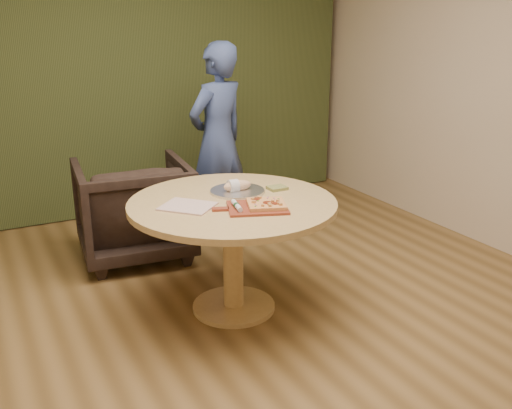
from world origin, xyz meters
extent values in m
cube|color=olive|center=(0.00, 0.00, -0.01)|extent=(5.00, 6.00, 0.02)
cube|color=beige|center=(0.00, 3.01, 1.40)|extent=(5.00, 0.02, 2.80)
cube|color=#2F3A1A|center=(0.00, 2.90, 1.40)|extent=(4.80, 0.14, 2.78)
cylinder|color=tan|center=(0.12, 0.57, 0.01)|extent=(0.54, 0.54, 0.03)
cylinder|color=tan|center=(0.12, 0.57, 0.35)|extent=(0.13, 0.13, 0.68)
cylinder|color=tan|center=(0.12, 0.57, 0.73)|extent=(1.30, 1.30, 0.04)
cube|color=brown|center=(0.19, 0.36, 0.76)|extent=(0.43, 0.38, 0.01)
cube|color=brown|center=(-0.02, 0.44, 0.76)|extent=(0.11, 0.08, 0.01)
cube|color=#E7A45A|center=(0.24, 0.35, 0.78)|extent=(0.28, 0.28, 0.02)
cylinder|color=maroon|center=(0.21, 0.43, 0.79)|extent=(0.06, 0.06, 0.00)
cylinder|color=maroon|center=(0.27, 0.30, 0.79)|extent=(0.04, 0.04, 0.00)
cylinder|color=maroon|center=(0.24, 0.34, 0.79)|extent=(0.05, 0.05, 0.00)
cube|color=#D89751|center=(0.28, 0.33, 0.79)|extent=(0.02, 0.02, 0.01)
cube|color=#D89751|center=(0.23, 0.29, 0.79)|extent=(0.02, 0.02, 0.01)
cube|color=#D89751|center=(0.22, 0.27, 0.79)|extent=(0.02, 0.02, 0.01)
cube|color=#D89751|center=(0.24, 0.43, 0.79)|extent=(0.03, 0.03, 0.01)
cube|color=#D89751|center=(0.17, 0.37, 0.79)|extent=(0.03, 0.03, 0.01)
cube|color=#D89751|center=(0.18, 0.29, 0.79)|extent=(0.02, 0.02, 0.01)
cube|color=#D89751|center=(0.29, 0.28, 0.79)|extent=(0.02, 0.02, 0.01)
cube|color=#D89751|center=(0.30, 0.33, 0.79)|extent=(0.02, 0.02, 0.01)
cube|color=#D89751|center=(0.19, 0.42, 0.79)|extent=(0.02, 0.02, 0.01)
cube|color=#D89751|center=(0.29, 0.26, 0.79)|extent=(0.02, 0.02, 0.01)
cube|color=#22731A|center=(0.30, 0.29, 0.79)|extent=(0.01, 0.01, 0.00)
cube|color=#22731A|center=(0.27, 0.30, 0.79)|extent=(0.01, 0.01, 0.00)
cube|color=#22731A|center=(0.15, 0.31, 0.79)|extent=(0.01, 0.01, 0.00)
cube|color=#22731A|center=(0.33, 0.37, 0.79)|extent=(0.01, 0.01, 0.00)
cube|color=#22731A|center=(0.21, 0.39, 0.79)|extent=(0.01, 0.01, 0.00)
cube|color=#9F5B84|center=(0.19, 0.39, 0.79)|extent=(0.02, 0.03, 0.00)
cube|color=#9F5B84|center=(0.29, 0.42, 0.79)|extent=(0.02, 0.03, 0.00)
cube|color=#9F5B84|center=(0.29, 0.28, 0.79)|extent=(0.03, 0.02, 0.00)
cube|color=#9F5B84|center=(0.16, 0.33, 0.79)|extent=(0.01, 0.03, 0.00)
cube|color=#9F5B84|center=(0.31, 0.39, 0.79)|extent=(0.01, 0.03, 0.00)
cylinder|color=silver|center=(0.07, 0.39, 0.78)|extent=(0.06, 0.17, 0.03)
cylinder|color=#194C26|center=(0.07, 0.39, 0.78)|extent=(0.04, 0.03, 0.03)
cube|color=silver|center=(0.08, 0.49, 0.78)|extent=(0.02, 0.04, 0.00)
cube|color=white|center=(-0.17, 0.59, 0.76)|extent=(0.39, 0.39, 0.01)
cylinder|color=silver|center=(0.23, 0.72, 0.75)|extent=(0.35, 0.35, 0.01)
cylinder|color=silver|center=(0.23, 0.72, 0.76)|extent=(0.36, 0.36, 0.02)
ellipsoid|color=#E9BE8E|center=(0.23, 0.72, 0.79)|extent=(0.19, 0.08, 0.07)
cylinder|color=silver|center=(0.20, 0.72, 0.79)|extent=(0.06, 0.09, 0.09)
cube|color=#5F662D|center=(0.49, 0.66, 0.76)|extent=(0.12, 0.10, 0.02)
imported|color=black|center=(-0.19, 1.74, 0.43)|extent=(0.92, 0.87, 0.87)
imported|color=#384B80|center=(0.64, 1.95, 0.83)|extent=(0.71, 0.59, 1.65)
camera|label=1|loc=(-1.32, -2.48, 1.84)|focal=40.00mm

